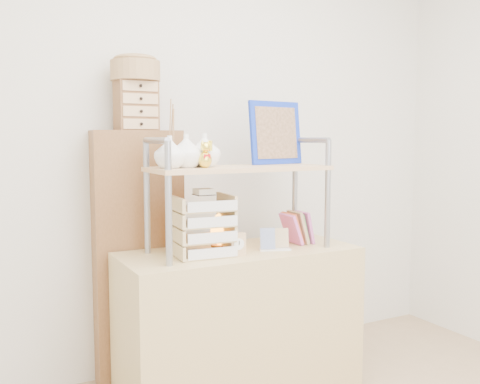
# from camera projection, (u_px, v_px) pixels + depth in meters

# --- Properties ---
(room_shell) EXTENTS (3.42, 3.41, 2.61)m
(room_shell) POSITION_uv_depth(u_px,v_px,m) (346.00, 29.00, 1.88)
(room_shell) COLOR silver
(room_shell) RESTS_ON ground
(desk) EXTENTS (1.20, 0.50, 0.75)m
(desk) POSITION_uv_depth(u_px,v_px,m) (240.00, 322.00, 2.72)
(desk) COLOR tan
(desk) RESTS_ON ground
(cabinet) EXTENTS (0.47, 0.29, 1.35)m
(cabinet) POSITION_uv_depth(u_px,v_px,m) (138.00, 259.00, 2.82)
(cabinet) COLOR brown
(cabinet) RESTS_ON ground
(hutch) EXTENTS (0.90, 0.34, 0.76)m
(hutch) POSITION_uv_depth(u_px,v_px,m) (225.00, 163.00, 2.62)
(hutch) COLOR gray
(hutch) RESTS_ON desk
(letter_tray) EXTENTS (0.28, 0.27, 0.32)m
(letter_tray) POSITION_uv_depth(u_px,v_px,m) (204.00, 229.00, 2.55)
(letter_tray) COLOR tan
(letter_tray) RESTS_ON desk
(salt_lamp) EXTENTS (0.12, 0.11, 0.18)m
(salt_lamp) POSITION_uv_depth(u_px,v_px,m) (221.00, 230.00, 2.71)
(salt_lamp) COLOR brown
(salt_lamp) RESTS_ON desk
(desk_clock) EXTENTS (0.08, 0.04, 0.11)m
(desk_clock) POSITION_uv_depth(u_px,v_px,m) (237.00, 244.00, 2.55)
(desk_clock) COLOR tan
(desk_clock) RESTS_ON desk
(postcard_stand) EXTENTS (0.17, 0.09, 0.11)m
(postcard_stand) POSITION_uv_depth(u_px,v_px,m) (275.00, 244.00, 2.68)
(postcard_stand) COLOR white
(postcard_stand) RESTS_ON desk
(drawer_chest) EXTENTS (0.20, 0.16, 0.25)m
(drawer_chest) POSITION_uv_depth(u_px,v_px,m) (136.00, 106.00, 2.72)
(drawer_chest) COLOR brown
(drawer_chest) RESTS_ON cabinet
(woven_basket) EXTENTS (0.25, 0.25, 0.10)m
(woven_basket) POSITION_uv_depth(u_px,v_px,m) (135.00, 71.00, 2.71)
(woven_basket) COLOR #8D6240
(woven_basket) RESTS_ON drawer_chest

